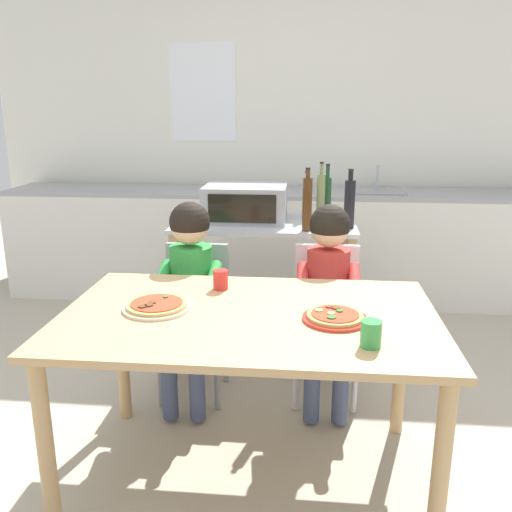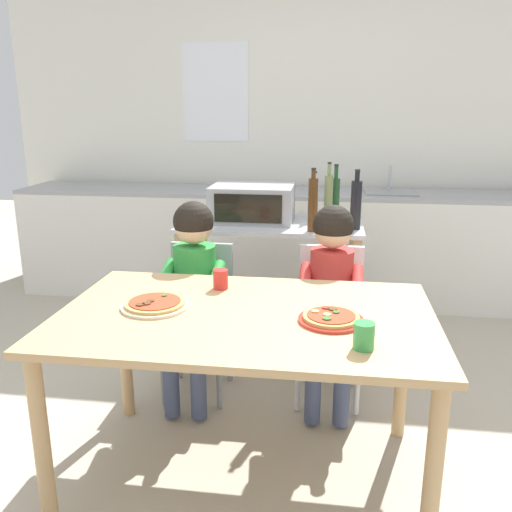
{
  "view_description": "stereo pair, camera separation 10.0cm",
  "coord_description": "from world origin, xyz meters",
  "px_view_note": "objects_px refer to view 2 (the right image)",
  "views": [
    {
      "loc": [
        0.22,
        -1.97,
        1.54
      ],
      "look_at": [
        0.0,
        0.3,
        0.9
      ],
      "focal_mm": 37.77,
      "sensor_mm": 36.0,
      "label": 1
    },
    {
      "loc": [
        0.32,
        -1.96,
        1.54
      ],
      "look_at": [
        0.0,
        0.3,
        0.9
      ],
      "focal_mm": 37.77,
      "sensor_mm": 36.0,
      "label": 2
    }
  ],
  "objects_px": {
    "bottle_brown_beer": "(329,195)",
    "child_in_green_shirt": "(192,276)",
    "pizza_plate_red_rimmed": "(331,318)",
    "toaster_oven": "(253,203)",
    "bottle_squat_spirits": "(313,204)",
    "kitchen_island_cart": "(272,265)",
    "child_in_red_shirt": "(331,281)",
    "pizza_plate_cream": "(155,304)",
    "dining_chair_left": "(199,308)",
    "drinking_cup_red": "(221,279)",
    "dining_table": "(246,334)",
    "bottle_slim_sauce": "(335,195)",
    "drinking_cup_green": "(364,336)",
    "bottle_dark_olive_oil": "(314,200)",
    "dining_chair_right": "(330,312)",
    "bottle_clear_vinegar": "(356,204)"
  },
  "relations": [
    {
      "from": "pizza_plate_red_rimmed",
      "to": "toaster_oven",
      "type": "bearing_deg",
      "value": 110.63
    },
    {
      "from": "child_in_red_shirt",
      "to": "pizza_plate_red_rimmed",
      "type": "height_order",
      "value": "child_in_red_shirt"
    },
    {
      "from": "bottle_slim_sauce",
      "to": "dining_chair_left",
      "type": "xyz_separation_m",
      "value": [
        -0.72,
        -0.8,
        -0.51
      ]
    },
    {
      "from": "child_in_red_shirt",
      "to": "bottle_squat_spirits",
      "type": "bearing_deg",
      "value": 107.46
    },
    {
      "from": "bottle_slim_sauce",
      "to": "pizza_plate_red_rimmed",
      "type": "distance_m",
      "value": 1.58
    },
    {
      "from": "bottle_squat_spirits",
      "to": "dining_table",
      "type": "bearing_deg",
      "value": -102.26
    },
    {
      "from": "child_in_red_shirt",
      "to": "pizza_plate_cream",
      "type": "relative_size",
      "value": 3.82
    },
    {
      "from": "pizza_plate_cream",
      "to": "pizza_plate_red_rimmed",
      "type": "relative_size",
      "value": 1.1
    },
    {
      "from": "child_in_red_shirt",
      "to": "pizza_plate_red_rimmed",
      "type": "distance_m",
      "value": 0.69
    },
    {
      "from": "bottle_squat_spirits",
      "to": "child_in_red_shirt",
      "type": "distance_m",
      "value": 0.51
    },
    {
      "from": "dining_chair_left",
      "to": "drinking_cup_red",
      "type": "distance_m",
      "value": 0.59
    },
    {
      "from": "dining_table",
      "to": "bottle_brown_beer",
      "type": "bearing_deg",
      "value": 77.82
    },
    {
      "from": "drinking_cup_red",
      "to": "dining_table",
      "type": "bearing_deg",
      "value": -60.45
    },
    {
      "from": "pizza_plate_red_rimmed",
      "to": "bottle_dark_olive_oil",
      "type": "bearing_deg",
      "value": 94.94
    },
    {
      "from": "dining_table",
      "to": "child_in_red_shirt",
      "type": "bearing_deg",
      "value": 62.37
    },
    {
      "from": "child_in_green_shirt",
      "to": "child_in_red_shirt",
      "type": "relative_size",
      "value": 1.01
    },
    {
      "from": "bottle_squat_spirits",
      "to": "bottle_dark_olive_oil",
      "type": "bearing_deg",
      "value": 90.75
    },
    {
      "from": "bottle_brown_beer",
      "to": "child_in_green_shirt",
      "type": "height_order",
      "value": "bottle_brown_beer"
    },
    {
      "from": "dining_chair_left",
      "to": "bottle_dark_olive_oil",
      "type": "bearing_deg",
      "value": 46.85
    },
    {
      "from": "drinking_cup_green",
      "to": "drinking_cup_red",
      "type": "relative_size",
      "value": 1.06
    },
    {
      "from": "bottle_slim_sauce",
      "to": "bottle_dark_olive_oil",
      "type": "height_order",
      "value": "bottle_slim_sauce"
    },
    {
      "from": "bottle_brown_beer",
      "to": "pizza_plate_red_rimmed",
      "type": "xyz_separation_m",
      "value": [
        0.03,
        -1.44,
        -0.24
      ]
    },
    {
      "from": "kitchen_island_cart",
      "to": "pizza_plate_cream",
      "type": "xyz_separation_m",
      "value": [
        -0.34,
        -1.24,
        0.18
      ]
    },
    {
      "from": "bottle_dark_olive_oil",
      "to": "dining_chair_right",
      "type": "height_order",
      "value": "bottle_dark_olive_oil"
    },
    {
      "from": "child_in_green_shirt",
      "to": "drinking_cup_green",
      "type": "bearing_deg",
      "value": -46.83
    },
    {
      "from": "bottle_slim_sauce",
      "to": "bottle_squat_spirits",
      "type": "distance_m",
      "value": 0.52
    },
    {
      "from": "dining_chair_right",
      "to": "child_in_red_shirt",
      "type": "distance_m",
      "value": 0.24
    },
    {
      "from": "bottle_dark_olive_oil",
      "to": "bottle_brown_beer",
      "type": "height_order",
      "value": "bottle_brown_beer"
    },
    {
      "from": "dining_table",
      "to": "dining_chair_right",
      "type": "distance_m",
      "value": 0.85
    },
    {
      "from": "pizza_plate_cream",
      "to": "child_in_red_shirt",
      "type": "bearing_deg",
      "value": 41.79
    },
    {
      "from": "bottle_clear_vinegar",
      "to": "dining_chair_left",
      "type": "distance_m",
      "value": 1.06
    },
    {
      "from": "bottle_dark_olive_oil",
      "to": "dining_table",
      "type": "relative_size",
      "value": 0.2
    },
    {
      "from": "bottle_slim_sauce",
      "to": "bottle_squat_spirits",
      "type": "xyz_separation_m",
      "value": [
        -0.13,
        -0.51,
        0.03
      ]
    },
    {
      "from": "pizza_plate_red_rimmed",
      "to": "kitchen_island_cart",
      "type": "bearing_deg",
      "value": 105.9
    },
    {
      "from": "kitchen_island_cart",
      "to": "drinking_cup_green",
      "type": "distance_m",
      "value": 1.6
    },
    {
      "from": "bottle_clear_vinegar",
      "to": "drinking_cup_red",
      "type": "distance_m",
      "value": 1.05
    },
    {
      "from": "dining_table",
      "to": "bottle_dark_olive_oil",
      "type": "bearing_deg",
      "value": 80.93
    },
    {
      "from": "kitchen_island_cart",
      "to": "bottle_brown_beer",
      "type": "relative_size",
      "value": 3.13
    },
    {
      "from": "bottle_squat_spirits",
      "to": "dining_chair_right",
      "type": "relative_size",
      "value": 0.44
    },
    {
      "from": "dining_chair_left",
      "to": "bottle_brown_beer",
      "type": "bearing_deg",
      "value": 45.31
    },
    {
      "from": "child_in_red_shirt",
      "to": "pizza_plate_cream",
      "type": "distance_m",
      "value": 0.95
    },
    {
      "from": "toaster_oven",
      "to": "dining_table",
      "type": "bearing_deg",
      "value": -82.96
    },
    {
      "from": "toaster_oven",
      "to": "bottle_slim_sauce",
      "type": "height_order",
      "value": "bottle_slim_sauce"
    },
    {
      "from": "bottle_brown_beer",
      "to": "child_in_red_shirt",
      "type": "height_order",
      "value": "bottle_brown_beer"
    },
    {
      "from": "kitchen_island_cart",
      "to": "bottle_slim_sauce",
      "type": "bearing_deg",
      "value": 35.15
    },
    {
      "from": "kitchen_island_cart",
      "to": "child_in_red_shirt",
      "type": "distance_m",
      "value": 0.72
    },
    {
      "from": "child_in_green_shirt",
      "to": "child_in_red_shirt",
      "type": "xyz_separation_m",
      "value": [
        0.71,
        0.04,
        -0.01
      ]
    },
    {
      "from": "bottle_clear_vinegar",
      "to": "pizza_plate_cream",
      "type": "relative_size",
      "value": 1.25
    },
    {
      "from": "bottle_squat_spirits",
      "to": "child_in_green_shirt",
      "type": "xyz_separation_m",
      "value": [
        -0.59,
        -0.4,
        -0.32
      ]
    },
    {
      "from": "bottle_squat_spirits",
      "to": "drinking_cup_green",
      "type": "distance_m",
      "value": 1.31
    }
  ]
}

